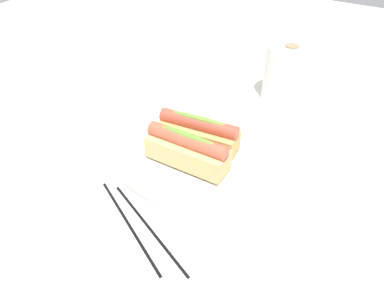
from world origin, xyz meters
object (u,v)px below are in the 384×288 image
(serving_bowl, at_px, (192,159))
(hotdog_front, at_px, (185,149))
(chopstick_near, at_px, (149,227))
(paper_towel_roll, at_px, (288,73))
(water_glass, at_px, (98,120))
(hotdog_back, at_px, (198,133))
(chopstick_far, at_px, (129,224))

(serving_bowl, xyz_separation_m, hotdog_front, (0.00, -0.03, 0.04))
(chopstick_near, bearing_deg, serving_bowl, 120.61)
(hotdog_front, height_order, paper_towel_roll, paper_towel_roll)
(serving_bowl, relative_size, water_glass, 3.04)
(hotdog_front, xyz_separation_m, paper_towel_roll, (0.06, 0.36, 0.01))
(hotdog_front, bearing_deg, chopstick_near, -82.83)
(serving_bowl, xyz_separation_m, hotdog_back, (-0.00, 0.03, 0.04))
(hotdog_back, relative_size, paper_towel_roll, 1.15)
(hotdog_back, distance_m, paper_towel_roll, 0.31)
(hotdog_back, bearing_deg, chopstick_far, -92.05)
(chopstick_far, bearing_deg, chopstick_near, 49.60)
(water_glass, height_order, chopstick_near, water_glass)
(water_glass, xyz_separation_m, chopstick_far, (0.20, -0.16, -0.04))
(serving_bowl, height_order, chopstick_far, serving_bowl)
(hotdog_front, relative_size, hotdog_back, 0.98)
(hotdog_back, height_order, paper_towel_roll, paper_towel_roll)
(serving_bowl, relative_size, chopstick_far, 1.25)
(hotdog_back, bearing_deg, paper_towel_roll, 78.49)
(serving_bowl, relative_size, hotdog_front, 1.82)
(paper_towel_roll, bearing_deg, serving_bowl, -100.14)
(paper_towel_roll, bearing_deg, water_glass, -127.07)
(chopstick_near, distance_m, chopstick_far, 0.03)
(paper_towel_roll, xyz_separation_m, chopstick_far, (-0.07, -0.51, -0.06))
(paper_towel_roll, bearing_deg, hotdog_back, -101.51)
(hotdog_front, xyz_separation_m, hotdog_back, (-0.01, 0.05, 0.00))
(hotdog_back, height_order, chopstick_far, hotdog_back)
(serving_bowl, bearing_deg, chopstick_far, -93.24)
(chopstick_near, xyz_separation_m, chopstick_far, (-0.03, -0.01, 0.00))
(serving_bowl, xyz_separation_m, water_glass, (-0.21, -0.02, 0.03))
(serving_bowl, distance_m, chopstick_far, 0.18)
(hotdog_back, bearing_deg, water_glass, -166.90)
(serving_bowl, distance_m, water_glass, 0.21)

